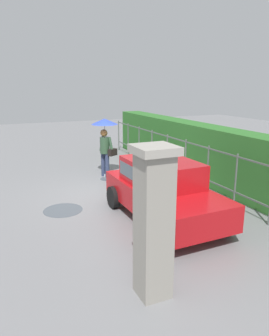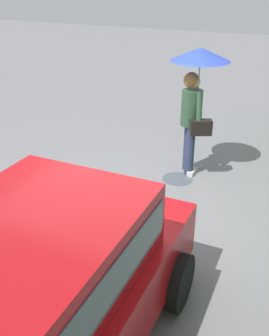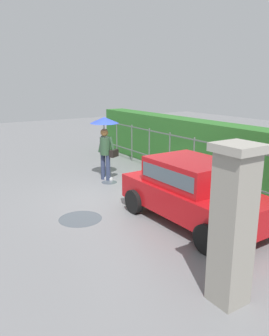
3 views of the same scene
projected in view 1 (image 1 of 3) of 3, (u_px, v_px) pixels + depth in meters
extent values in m
plane|color=slate|center=(112.00, 193.00, 9.86)|extent=(40.00, 40.00, 0.00)
cube|color=#B71116|center=(164.00, 197.00, 7.83)|extent=(3.73, 1.70, 0.60)
cube|color=#B71116|center=(161.00, 172.00, 7.81)|extent=(1.92, 1.47, 0.60)
cube|color=#4C5B66|center=(161.00, 171.00, 7.80)|extent=(1.77, 1.49, 0.33)
cylinder|color=black|center=(224.00, 221.00, 7.14)|extent=(0.60, 0.19, 0.60)
cylinder|color=black|center=(158.00, 236.00, 6.46)|extent=(0.60, 0.19, 0.60)
cylinder|color=black|center=(167.00, 189.00, 9.34)|extent=(0.60, 0.19, 0.60)
cylinder|color=black|center=(113.00, 197.00, 8.65)|extent=(0.60, 0.19, 0.60)
cube|color=red|center=(149.00, 171.00, 9.64)|extent=(0.06, 0.20, 0.16)
cube|color=red|center=(115.00, 175.00, 9.19)|extent=(0.06, 0.20, 0.16)
cylinder|color=#2D3856|center=(103.00, 164.00, 11.64)|extent=(0.15, 0.15, 0.86)
cylinder|color=#2D3856|center=(107.00, 165.00, 11.52)|extent=(0.15, 0.15, 0.86)
cube|color=white|center=(105.00, 174.00, 11.79)|extent=(0.26, 0.10, 0.08)
cube|color=white|center=(109.00, 175.00, 11.67)|extent=(0.26, 0.10, 0.08)
cylinder|color=#2D4C33|center=(105.00, 145.00, 11.40)|extent=(0.34, 0.34, 0.58)
sphere|color=#DBAD89|center=(104.00, 133.00, 11.29)|extent=(0.22, 0.22, 0.22)
sphere|color=olive|center=(104.00, 133.00, 11.26)|extent=(0.25, 0.25, 0.25)
cylinder|color=#2D4C33|center=(102.00, 143.00, 11.58)|extent=(0.24, 0.19, 0.56)
cylinder|color=#2D4C33|center=(111.00, 145.00, 11.32)|extent=(0.24, 0.19, 0.56)
cylinder|color=#B2B2B7|center=(105.00, 135.00, 11.44)|extent=(0.02, 0.02, 0.77)
cone|color=blue|center=(104.00, 121.00, 11.31)|extent=(0.94, 0.94, 0.20)
cube|color=black|center=(113.00, 152.00, 11.40)|extent=(0.30, 0.38, 0.24)
cube|color=gray|center=(153.00, 228.00, 4.86)|extent=(0.48, 0.48, 2.30)
cube|color=#9E998E|center=(155.00, 150.00, 4.55)|extent=(0.60, 0.60, 0.12)
cylinder|color=#59605B|center=(119.00, 135.00, 16.12)|extent=(0.05, 0.05, 1.50)
cylinder|color=#59605B|center=(128.00, 139.00, 15.04)|extent=(0.05, 0.05, 1.50)
cylinder|color=#59605B|center=(139.00, 144.00, 13.95)|extent=(0.05, 0.05, 1.50)
cylinder|color=#59605B|center=(152.00, 149.00, 12.87)|extent=(0.05, 0.05, 1.50)
cylinder|color=#59605B|center=(167.00, 154.00, 11.78)|extent=(0.05, 0.05, 1.50)
cylinder|color=#59605B|center=(185.00, 162.00, 10.70)|extent=(0.05, 0.05, 1.50)
cylinder|color=#59605B|center=(208.00, 170.00, 9.62)|extent=(0.05, 0.05, 1.50)
cylinder|color=#59605B|center=(235.00, 181.00, 8.53)|extent=(0.05, 0.05, 1.50)
cube|color=#59605B|center=(176.00, 139.00, 11.07)|extent=(11.05, 0.03, 0.04)
cube|color=#59605B|center=(175.00, 166.00, 11.32)|extent=(11.05, 0.03, 0.04)
cube|color=#2D6B28|center=(197.00, 150.00, 11.54)|extent=(12.05, 0.90, 1.90)
cylinder|color=#4C545B|center=(63.00, 210.00, 8.54)|extent=(1.04, 1.04, 0.00)
cylinder|color=#4C545B|center=(107.00, 179.00, 11.37)|extent=(0.51, 0.51, 0.00)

